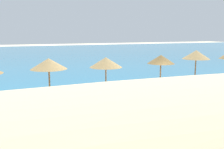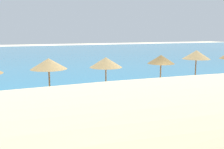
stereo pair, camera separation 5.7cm
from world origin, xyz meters
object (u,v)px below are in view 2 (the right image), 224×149
(beach_umbrella_3, at_px, (161,59))
(beach_ball, at_px, (134,96))
(beach_umbrella_1, at_px, (49,64))
(lounge_chair_1, at_px, (210,85))
(beach_umbrella_4, at_px, (196,55))
(beach_umbrella_2, at_px, (106,62))

(beach_umbrella_3, relative_size, beach_ball, 8.20)
(beach_umbrella_1, bearing_deg, lounge_chair_1, -9.18)
(beach_umbrella_1, xyz_separation_m, beach_ball, (5.01, -1.53, -2.12))
(beach_umbrella_3, xyz_separation_m, beach_umbrella_4, (3.24, 0.13, 0.21))
(beach_umbrella_3, height_order, lounge_chair_1, beach_umbrella_3)
(beach_umbrella_4, xyz_separation_m, lounge_chair_1, (0.05, -1.55, -2.03))
(beach_umbrella_1, bearing_deg, beach_umbrella_4, -1.23)
(beach_umbrella_1, xyz_separation_m, beach_umbrella_3, (7.75, -0.37, -0.01))
(beach_umbrella_3, height_order, beach_ball, beach_umbrella_3)
(lounge_chair_1, xyz_separation_m, beach_ball, (-6.04, 0.25, -0.29))
(beach_umbrella_4, relative_size, beach_ball, 8.93)
(beach_umbrella_1, relative_size, beach_ball, 8.29)
(lounge_chair_1, bearing_deg, beach_umbrella_4, -6.97)
(beach_umbrella_3, distance_m, lounge_chair_1, 4.03)
(beach_umbrella_2, xyz_separation_m, beach_ball, (1.31, -1.50, -2.05))
(beach_umbrella_4, bearing_deg, beach_umbrella_2, 178.42)
(lounge_chair_1, distance_m, beach_ball, 6.06)
(beach_umbrella_4, relative_size, lounge_chair_1, 1.65)
(beach_umbrella_1, height_order, beach_ball, beach_umbrella_1)
(beach_ball, bearing_deg, beach_umbrella_2, 131.22)
(beach_umbrella_4, xyz_separation_m, beach_ball, (-5.99, -1.30, -2.32))
(beach_umbrella_2, bearing_deg, beach_ball, -48.78)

